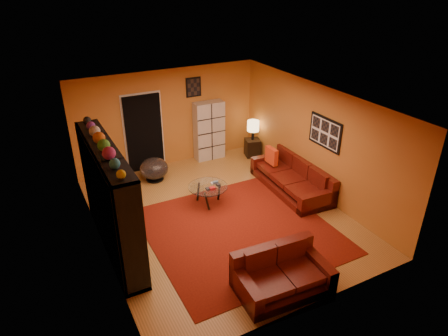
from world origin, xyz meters
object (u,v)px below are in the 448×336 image
sofa (294,178)px  bowl_chair (154,169)px  tv (114,202)px  coffee_table (208,188)px  table_lamp (253,126)px  side_table (252,148)px  loveseat (280,273)px  entertainment_unit (110,199)px  storage_cabinet (209,131)px

sofa → bowl_chair: size_ratio=3.35×
tv → coffee_table: tv is taller
bowl_chair → table_lamp: 3.04m
tv → side_table: size_ratio=2.02×
loveseat → bowl_chair: 4.70m
table_lamp → loveseat: bearing=-116.2°
coffee_table → bowl_chair: bearing=113.0°
entertainment_unit → side_table: entertainment_unit is taller
coffee_table → sofa: bearing=-8.9°
sofa → tv: bearing=-173.1°
entertainment_unit → table_lamp: 5.10m
storage_cabinet → table_lamp: 1.24m
entertainment_unit → bowl_chair: 2.82m
tv → sofa: tv is taller
entertainment_unit → side_table: bearing=27.4°
coffee_table → storage_cabinet: bearing=63.6°
sofa → side_table: 2.13m
sofa → coffee_table: 2.18m
coffee_table → bowl_chair: 1.83m
entertainment_unit → side_table: size_ratio=6.00×
sofa → table_lamp: bearing=90.3°
sofa → side_table: size_ratio=4.81×
tv → bowl_chair: bearing=-33.1°
tv → table_lamp: tv is taller
loveseat → side_table: (2.34, 4.76, -0.03)m
loveseat → coffee_table: size_ratio=1.79×
coffee_table → side_table: (2.26, 1.79, -0.16)m
tv → coffee_table: bearing=-74.4°
sofa → storage_cabinet: storage_cabinet is taller
coffee_table → bowl_chair: size_ratio=1.25×
sofa → coffee_table: bearing=174.3°
tv → coffee_table: size_ratio=1.12×
entertainment_unit → loveseat: 3.35m
side_table → table_lamp: table_lamp is taller
tv → loveseat: (2.13, -2.36, -0.73)m
tv → sofa: bearing=-86.3°
tv → storage_cabinet: size_ratio=0.61×
entertainment_unit → storage_cabinet: (3.37, 2.80, -0.23)m
entertainment_unit → coffee_table: entertainment_unit is taller
storage_cabinet → table_lamp: size_ratio=2.94×
entertainment_unit → loveseat: (2.18, -2.42, -0.77)m
coffee_table → table_lamp: 2.92m
table_lamp → bowl_chair: bearing=-178.0°
tv → loveseat: size_ratio=0.63×
entertainment_unit → table_lamp: entertainment_unit is taller
tv → side_table: (4.47, 2.40, -0.76)m
tv → bowl_chair: size_ratio=1.40×
bowl_chair → coffee_table: bearing=-67.0°
coffee_table → side_table: 2.89m
bowl_chair → side_table: (2.98, 0.10, -0.06)m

